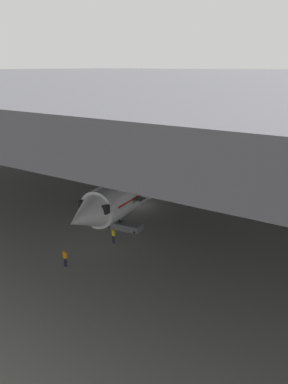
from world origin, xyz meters
TOP-DOWN VIEW (x-y plane):
  - ground_plane at (0.00, 0.00)m, footprint 110.00×110.00m
  - hangar_structure at (-0.07, 13.75)m, footprint 121.00×99.00m
  - airplane_main at (0.81, 3.04)m, footprint 37.94×39.01m
  - boarding_stairs at (2.87, -7.56)m, footprint 4.48×2.01m
  - crew_worker_near_nose at (3.86, -17.78)m, footprint 0.55×0.26m
  - crew_worker_by_stairs at (4.25, -11.34)m, footprint 0.52×0.33m
  - airplane_distant at (-20.45, 29.64)m, footprint 28.62×28.06m
  - baggage_tug at (5.22, 13.22)m, footprint 2.09×2.51m

SIDE VIEW (x-z plane):
  - ground_plane at x=0.00m, z-range 0.00..0.00m
  - baggage_tug at x=5.22m, z-range 0.08..0.98m
  - boarding_stairs at x=2.87m, z-range -1.65..3.14m
  - crew_worker_near_nose at x=3.86m, z-range 0.12..1.80m
  - crew_worker_by_stairs at x=4.25m, z-range 0.13..1.87m
  - airplane_distant at x=-20.45m, z-range -1.62..7.74m
  - airplane_main at x=0.81m, z-range -2.48..9.62m
  - hangar_structure at x=-0.07m, z-range 7.72..24.43m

